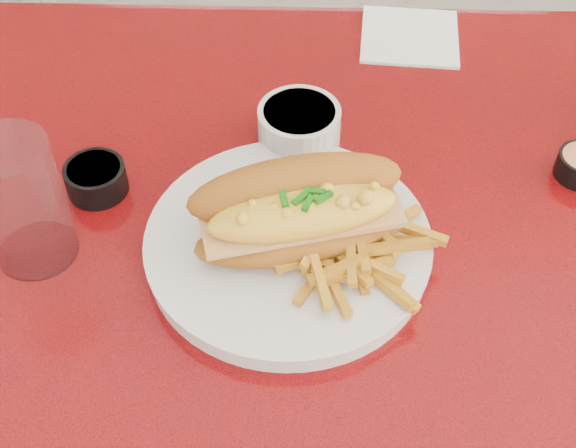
{
  "coord_description": "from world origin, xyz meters",
  "views": [
    {
      "loc": [
        -0.12,
        -0.51,
        1.35
      ],
      "look_at": [
        -0.13,
        -0.02,
        0.81
      ],
      "focal_mm": 50.0,
      "sensor_mm": 36.0,
      "label": 1
    }
  ],
  "objects_px": {
    "gravy_ramekin": "(299,127)",
    "sauce_cup_left": "(96,178)",
    "booth_bench_far": "(362,96)",
    "dinner_plate": "(288,245)",
    "water_tumbler": "(22,203)",
    "diner_table": "(405,332)",
    "fork": "(349,251)",
    "mac_hoagie": "(300,211)"
  },
  "relations": [
    {
      "from": "fork",
      "to": "water_tumbler",
      "type": "distance_m",
      "value": 0.3
    },
    {
      "from": "booth_bench_far",
      "to": "mac_hoagie",
      "type": "bearing_deg",
      "value": -98.15
    },
    {
      "from": "booth_bench_far",
      "to": "fork",
      "type": "relative_size",
      "value": 7.15
    },
    {
      "from": "diner_table",
      "to": "mac_hoagie",
      "type": "bearing_deg",
      "value": -169.69
    },
    {
      "from": "fork",
      "to": "booth_bench_far",
      "type": "bearing_deg",
      "value": -9.47
    },
    {
      "from": "diner_table",
      "to": "mac_hoagie",
      "type": "height_order",
      "value": "mac_hoagie"
    },
    {
      "from": "diner_table",
      "to": "sauce_cup_left",
      "type": "xyz_separation_m",
      "value": [
        -0.32,
        0.05,
        0.18
      ]
    },
    {
      "from": "mac_hoagie",
      "to": "sauce_cup_left",
      "type": "distance_m",
      "value": 0.22
    },
    {
      "from": "sauce_cup_left",
      "to": "gravy_ramekin",
      "type": "bearing_deg",
      "value": 19.62
    },
    {
      "from": "mac_hoagie",
      "to": "booth_bench_far",
      "type": "bearing_deg",
      "value": 67.38
    },
    {
      "from": "dinner_plate",
      "to": "gravy_ramekin",
      "type": "bearing_deg",
      "value": 87.16
    },
    {
      "from": "booth_bench_far",
      "to": "fork",
      "type": "xyz_separation_m",
      "value": [
        -0.07,
        -0.85,
        0.5
      ]
    },
    {
      "from": "diner_table",
      "to": "gravy_ramekin",
      "type": "distance_m",
      "value": 0.26
    },
    {
      "from": "booth_bench_far",
      "to": "gravy_ramekin",
      "type": "relative_size",
      "value": 12.81
    },
    {
      "from": "mac_hoagie",
      "to": "sauce_cup_left",
      "type": "bearing_deg",
      "value": 145.29
    },
    {
      "from": "dinner_plate",
      "to": "water_tumbler",
      "type": "height_order",
      "value": "water_tumbler"
    },
    {
      "from": "booth_bench_far",
      "to": "sauce_cup_left",
      "type": "bearing_deg",
      "value": -113.21
    },
    {
      "from": "sauce_cup_left",
      "to": "water_tumbler",
      "type": "height_order",
      "value": "water_tumbler"
    },
    {
      "from": "water_tumbler",
      "to": "dinner_plate",
      "type": "bearing_deg",
      "value": 1.11
    },
    {
      "from": "diner_table",
      "to": "sauce_cup_left",
      "type": "distance_m",
      "value": 0.37
    },
    {
      "from": "booth_bench_far",
      "to": "mac_hoagie",
      "type": "height_order",
      "value": "booth_bench_far"
    },
    {
      "from": "gravy_ramekin",
      "to": "water_tumbler",
      "type": "relative_size",
      "value": 0.71
    },
    {
      "from": "sauce_cup_left",
      "to": "fork",
      "type": "bearing_deg",
      "value": -19.96
    },
    {
      "from": "dinner_plate",
      "to": "sauce_cup_left",
      "type": "distance_m",
      "value": 0.21
    },
    {
      "from": "gravy_ramekin",
      "to": "mac_hoagie",
      "type": "bearing_deg",
      "value": -88.65
    },
    {
      "from": "booth_bench_far",
      "to": "gravy_ramekin",
      "type": "bearing_deg",
      "value": -100.15
    },
    {
      "from": "gravy_ramekin",
      "to": "sauce_cup_left",
      "type": "bearing_deg",
      "value": -160.38
    },
    {
      "from": "mac_hoagie",
      "to": "fork",
      "type": "xyz_separation_m",
      "value": [
        0.05,
        -0.02,
        -0.04
      ]
    },
    {
      "from": "water_tumbler",
      "to": "gravy_ramekin",
      "type": "bearing_deg",
      "value": 32.34
    },
    {
      "from": "booth_bench_far",
      "to": "fork",
      "type": "distance_m",
      "value": 0.99
    },
    {
      "from": "dinner_plate",
      "to": "fork",
      "type": "bearing_deg",
      "value": -13.59
    },
    {
      "from": "dinner_plate",
      "to": "mac_hoagie",
      "type": "xyz_separation_m",
      "value": [
        0.01,
        0.0,
        0.05
      ]
    },
    {
      "from": "fork",
      "to": "sauce_cup_left",
      "type": "distance_m",
      "value": 0.27
    },
    {
      "from": "dinner_plate",
      "to": "water_tumbler",
      "type": "distance_m",
      "value": 0.24
    },
    {
      "from": "dinner_plate",
      "to": "booth_bench_far",
      "type": "bearing_deg",
      "value": 81.14
    },
    {
      "from": "booth_bench_far",
      "to": "water_tumbler",
      "type": "height_order",
      "value": "water_tumbler"
    },
    {
      "from": "diner_table",
      "to": "mac_hoagie",
      "type": "distance_m",
      "value": 0.25
    },
    {
      "from": "dinner_plate",
      "to": "sauce_cup_left",
      "type": "relative_size",
      "value": 4.31
    },
    {
      "from": "fork",
      "to": "gravy_ramekin",
      "type": "relative_size",
      "value": 1.79
    },
    {
      "from": "fork",
      "to": "water_tumbler",
      "type": "bearing_deg",
      "value": 83.76
    },
    {
      "from": "diner_table",
      "to": "sauce_cup_left",
      "type": "relative_size",
      "value": 19.66
    },
    {
      "from": "dinner_plate",
      "to": "sauce_cup_left",
      "type": "bearing_deg",
      "value": 158.29
    }
  ]
}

